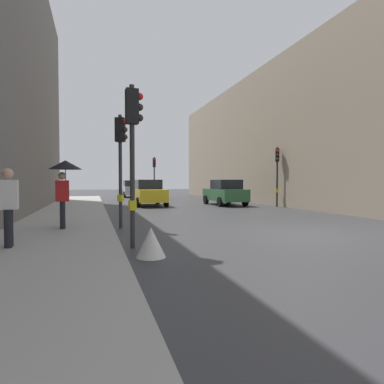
% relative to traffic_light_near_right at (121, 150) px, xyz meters
% --- Properties ---
extents(ground_plane, '(120.00, 120.00, 0.00)m').
position_rel_traffic_light_near_right_xyz_m(ground_plane, '(5.23, -3.15, -2.73)').
color(ground_plane, '#38383A').
extents(sidewalk_kerb, '(3.31, 40.00, 0.16)m').
position_rel_traffic_light_near_right_xyz_m(sidewalk_kerb, '(-1.98, 2.85, -2.65)').
color(sidewalk_kerb, '#A8A5A0').
rests_on(sidewalk_kerb, ground).
extents(building_facade_right, '(12.00, 30.00, 9.98)m').
position_rel_traffic_light_near_right_xyz_m(building_facade_right, '(16.78, 12.95, 2.26)').
color(building_facade_right, gray).
rests_on(building_facade_right, ground).
extents(traffic_light_near_right, '(0.44, 0.37, 3.96)m').
position_rel_traffic_light_near_right_xyz_m(traffic_light_near_right, '(0.00, 0.00, 0.00)').
color(traffic_light_near_right, '#2D2D2D').
rests_on(traffic_light_near_right, ground).
extents(traffic_light_near_left, '(0.44, 0.26, 3.97)m').
position_rel_traffic_light_near_right_xyz_m(traffic_light_near_left, '(0.00, -3.57, 0.01)').
color(traffic_light_near_left, '#2D2D2D').
rests_on(traffic_light_near_left, ground).
extents(traffic_light_mid_street, '(0.35, 0.45, 3.87)m').
position_rel_traffic_light_near_right_xyz_m(traffic_light_mid_street, '(10.47, 6.79, -0.06)').
color(traffic_light_mid_street, '#2D2D2D').
rests_on(traffic_light_mid_street, ground).
extents(traffic_light_far_median, '(0.25, 0.43, 3.92)m').
position_rel_traffic_light_near_right_xyz_m(traffic_light_far_median, '(4.52, 18.17, -0.03)').
color(traffic_light_far_median, '#2D2D2D').
rests_on(traffic_light_far_median, ground).
extents(car_silver_hatchback, '(2.03, 4.20, 1.76)m').
position_rel_traffic_light_near_right_xyz_m(car_silver_hatchback, '(2.97, 22.77, -1.85)').
color(car_silver_hatchback, '#BCBCC1').
rests_on(car_silver_hatchback, ground).
extents(car_yellow_taxi, '(2.07, 4.22, 1.76)m').
position_rel_traffic_light_near_right_xyz_m(car_yellow_taxi, '(2.65, 10.21, -1.85)').
color(car_yellow_taxi, yellow).
rests_on(car_yellow_taxi, ground).
extents(car_green_estate, '(2.03, 4.20, 1.76)m').
position_rel_traffic_light_near_right_xyz_m(car_green_estate, '(7.82, 9.13, -1.85)').
color(car_green_estate, '#2D6038').
rests_on(car_green_estate, ground).
extents(pedestrian_with_umbrella, '(1.00, 1.00, 2.14)m').
position_rel_traffic_light_near_right_xyz_m(pedestrian_with_umbrella, '(-1.79, -0.69, -0.89)').
color(pedestrian_with_umbrella, black).
rests_on(pedestrian_with_umbrella, sidewalk_kerb).
extents(pedestrian_with_black_backpack, '(0.62, 0.36, 1.77)m').
position_rel_traffic_light_near_right_xyz_m(pedestrian_with_black_backpack, '(-2.80, -3.44, -1.57)').
color(pedestrian_with_black_backpack, black).
rests_on(pedestrian_with_black_backpack, sidewalk_kerb).
extents(warning_sign_triangle, '(0.64, 0.64, 0.65)m').
position_rel_traffic_light_near_right_xyz_m(warning_sign_triangle, '(0.24, -4.68, -2.40)').
color(warning_sign_triangle, silver).
rests_on(warning_sign_triangle, ground).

